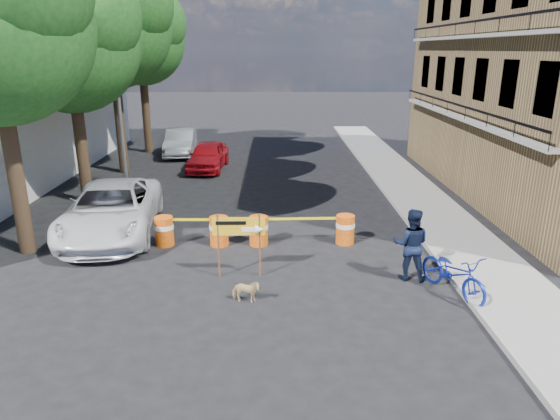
{
  "coord_description": "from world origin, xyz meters",
  "views": [
    {
      "loc": [
        0.49,
        -11.73,
        5.7
      ],
      "look_at": [
        0.64,
        1.89,
        1.3
      ],
      "focal_mm": 32.0,
      "sensor_mm": 36.0,
      "label": 1
    }
  ],
  "objects_px": {
    "detour_sign": "(245,231)",
    "bicycle": "(456,254)",
    "barrel_mid_right": "(259,230)",
    "suv_white": "(111,210)",
    "barrel_mid_left": "(219,230)",
    "barrel_far_left": "(164,230)",
    "pedestrian": "(411,244)",
    "sedan_red": "(208,156)",
    "sedan_silver": "(181,142)",
    "barrel_far_right": "(345,229)",
    "dog": "(246,291)"
  },
  "relations": [
    {
      "from": "barrel_mid_right",
      "to": "dog",
      "type": "distance_m",
      "value": 3.67
    },
    {
      "from": "detour_sign",
      "to": "sedan_red",
      "type": "distance_m",
      "value": 12.58
    },
    {
      "from": "sedan_red",
      "to": "pedestrian",
      "type": "bearing_deg",
      "value": -57.23
    },
    {
      "from": "barrel_mid_right",
      "to": "suv_white",
      "type": "xyz_separation_m",
      "value": [
        -4.73,
        1.02,
        0.34
      ]
    },
    {
      "from": "bicycle",
      "to": "pedestrian",
      "type": "bearing_deg",
      "value": 108.98
    },
    {
      "from": "barrel_mid_right",
      "to": "barrel_far_right",
      "type": "distance_m",
      "value": 2.65
    },
    {
      "from": "barrel_mid_left",
      "to": "dog",
      "type": "xyz_separation_m",
      "value": [
        1.0,
        -3.64,
        -0.18
      ]
    },
    {
      "from": "sedan_red",
      "to": "barrel_mid_right",
      "type": "bearing_deg",
      "value": -70.19
    },
    {
      "from": "suv_white",
      "to": "sedan_red",
      "type": "height_order",
      "value": "suv_white"
    },
    {
      "from": "suv_white",
      "to": "pedestrian",
      "type": "bearing_deg",
      "value": -27.7
    },
    {
      "from": "barrel_mid_left",
      "to": "suv_white",
      "type": "height_order",
      "value": "suv_white"
    },
    {
      "from": "barrel_far_left",
      "to": "barrel_mid_right",
      "type": "height_order",
      "value": "same"
    },
    {
      "from": "dog",
      "to": "barrel_far_right",
      "type": "bearing_deg",
      "value": -28.81
    },
    {
      "from": "bicycle",
      "to": "barrel_far_left",
      "type": "bearing_deg",
      "value": 132.85
    },
    {
      "from": "detour_sign",
      "to": "barrel_far_right",
      "type": "bearing_deg",
      "value": 38.02
    },
    {
      "from": "barrel_far_left",
      "to": "bicycle",
      "type": "distance_m",
      "value": 8.36
    },
    {
      "from": "dog",
      "to": "detour_sign",
      "type": "bearing_deg",
      "value": 11.18
    },
    {
      "from": "barrel_mid_right",
      "to": "pedestrian",
      "type": "bearing_deg",
      "value": -31.14
    },
    {
      "from": "barrel_far_left",
      "to": "bicycle",
      "type": "relative_size",
      "value": 0.42
    },
    {
      "from": "detour_sign",
      "to": "barrel_mid_left",
      "type": "bearing_deg",
      "value": 112.13
    },
    {
      "from": "barrel_mid_right",
      "to": "sedan_red",
      "type": "xyz_separation_m",
      "value": [
        -2.8,
        10.07,
        0.22
      ]
    },
    {
      "from": "detour_sign",
      "to": "sedan_silver",
      "type": "bearing_deg",
      "value": 105.21
    },
    {
      "from": "barrel_far_right",
      "to": "dog",
      "type": "relative_size",
      "value": 1.32
    },
    {
      "from": "barrel_mid_right",
      "to": "barrel_far_right",
      "type": "xyz_separation_m",
      "value": [
        2.65,
        0.08,
        0.0
      ]
    },
    {
      "from": "barrel_far_left",
      "to": "detour_sign",
      "type": "bearing_deg",
      "value": -40.85
    },
    {
      "from": "barrel_mid_right",
      "to": "barrel_far_right",
      "type": "height_order",
      "value": "same"
    },
    {
      "from": "barrel_far_right",
      "to": "barrel_far_left",
      "type": "bearing_deg",
      "value": -179.12
    },
    {
      "from": "barrel_far_left",
      "to": "bicycle",
      "type": "height_order",
      "value": "bicycle"
    },
    {
      "from": "barrel_mid_left",
      "to": "sedan_red",
      "type": "distance_m",
      "value": 10.21
    },
    {
      "from": "barrel_far_left",
      "to": "sedan_silver",
      "type": "xyz_separation_m",
      "value": [
        -1.94,
        13.73,
        0.25
      ]
    },
    {
      "from": "barrel_far_left",
      "to": "barrel_mid_left",
      "type": "bearing_deg",
      "value": -0.61
    },
    {
      "from": "barrel_mid_right",
      "to": "suv_white",
      "type": "distance_m",
      "value": 4.85
    },
    {
      "from": "detour_sign",
      "to": "dog",
      "type": "distance_m",
      "value": 1.72
    },
    {
      "from": "bicycle",
      "to": "sedan_red",
      "type": "bearing_deg",
      "value": 95.74
    },
    {
      "from": "barrel_mid_right",
      "to": "sedan_red",
      "type": "bearing_deg",
      "value": 105.54
    },
    {
      "from": "detour_sign",
      "to": "bicycle",
      "type": "relative_size",
      "value": 0.82
    },
    {
      "from": "barrel_mid_left",
      "to": "barrel_mid_right",
      "type": "height_order",
      "value": "same"
    },
    {
      "from": "barrel_far_left",
      "to": "sedan_red",
      "type": "xyz_separation_m",
      "value": [
        0.06,
        10.07,
        0.22
      ]
    },
    {
      "from": "barrel_far_left",
      "to": "barrel_mid_right",
      "type": "distance_m",
      "value": 2.86
    },
    {
      "from": "barrel_far_right",
      "to": "sedan_silver",
      "type": "height_order",
      "value": "sedan_silver"
    },
    {
      "from": "barrel_far_right",
      "to": "suv_white",
      "type": "height_order",
      "value": "suv_white"
    },
    {
      "from": "barrel_far_left",
      "to": "barrel_mid_left",
      "type": "relative_size",
      "value": 1.0
    },
    {
      "from": "pedestrian",
      "to": "sedan_silver",
      "type": "relative_size",
      "value": 0.43
    },
    {
      "from": "barrel_far_left",
      "to": "barrel_mid_left",
      "type": "distance_m",
      "value": 1.66
    },
    {
      "from": "sedan_silver",
      "to": "suv_white",
      "type": "bearing_deg",
      "value": -94.28
    },
    {
      "from": "barrel_far_left",
      "to": "barrel_far_right",
      "type": "bearing_deg",
      "value": 0.88
    },
    {
      "from": "barrel_mid_right",
      "to": "bicycle",
      "type": "bearing_deg",
      "value": -34.45
    },
    {
      "from": "barrel_mid_left",
      "to": "barrel_mid_right",
      "type": "bearing_deg",
      "value": 0.84
    },
    {
      "from": "barrel_far_left",
      "to": "bicycle",
      "type": "bearing_deg",
      "value": -23.25
    },
    {
      "from": "barrel_mid_left",
      "to": "suv_white",
      "type": "xyz_separation_m",
      "value": [
        -3.53,
        1.04,
        0.34
      ]
    }
  ]
}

